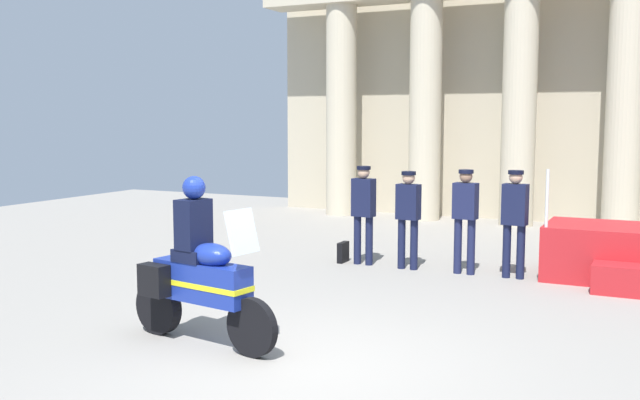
{
  "coord_description": "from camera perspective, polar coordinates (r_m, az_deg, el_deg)",
  "views": [
    {
      "loc": [
        3.44,
        -6.42,
        2.52
      ],
      "look_at": [
        -0.97,
        2.63,
        1.4
      ],
      "focal_mm": 40.63,
      "sensor_mm": 36.0,
      "label": 1
    }
  ],
  "objects": [
    {
      "name": "officer_in_row_1",
      "position": [
        12.24,
        6.96,
        -0.92
      ],
      "size": [
        0.4,
        0.26,
        1.66
      ],
      "rotation": [
        0.0,
        0.0,
        3.04
      ],
      "color": "#141938",
      "rests_on": "ground_plane"
    },
    {
      "name": "officer_in_row_2",
      "position": [
        11.99,
        11.36,
        -0.98
      ],
      "size": [
        0.4,
        0.26,
        1.71
      ],
      "rotation": [
        0.0,
        0.0,
        3.04
      ],
      "color": "#191E42",
      "rests_on": "ground_plane"
    },
    {
      "name": "colonnade_backdrop",
      "position": [
        18.31,
        15.77,
        8.89
      ],
      "size": [
        13.32,
        1.65,
        6.51
      ],
      "color": "#B6AB91",
      "rests_on": "ground_plane"
    },
    {
      "name": "ground_plane",
      "position": [
        7.71,
        -2.17,
        -12.74
      ],
      "size": [
        28.11,
        28.11,
        0.0
      ],
      "primitive_type": "plane",
      "color": "gray"
    },
    {
      "name": "motorcycle_with_rider",
      "position": [
        8.26,
        -9.62,
        -5.8
      ],
      "size": [
        2.08,
        0.77,
        1.9
      ],
      "rotation": [
        0.0,
        0.0,
        -0.17
      ],
      "color": "black",
      "rests_on": "ground_plane"
    },
    {
      "name": "officer_in_row_0",
      "position": [
        12.55,
        3.45,
        -0.54
      ],
      "size": [
        0.4,
        0.26,
        1.72
      ],
      "rotation": [
        0.0,
        0.0,
        3.04
      ],
      "color": "#141938",
      "rests_on": "ground_plane"
    },
    {
      "name": "officer_in_row_3",
      "position": [
        11.85,
        15.09,
        -1.15
      ],
      "size": [
        0.4,
        0.26,
        1.73
      ],
      "rotation": [
        0.0,
        0.0,
        3.04
      ],
      "color": "#141938",
      "rests_on": "ground_plane"
    },
    {
      "name": "briefcase_on_ground",
      "position": [
        12.86,
        1.83,
        -4.13
      ],
      "size": [
        0.1,
        0.32,
        0.36
      ],
      "primitive_type": "cube",
      "color": "black",
      "rests_on": "ground_plane"
    }
  ]
}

